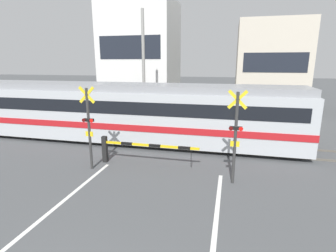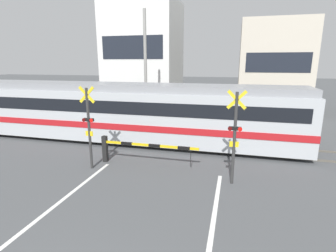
% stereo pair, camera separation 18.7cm
% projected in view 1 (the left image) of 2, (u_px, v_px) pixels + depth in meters
% --- Properties ---
extents(rail_track_near, '(50.00, 0.10, 0.08)m').
position_uv_depth(rail_track_near, '(175.00, 149.00, 13.46)').
color(rail_track_near, '#5B564C').
rests_on(rail_track_near, ground_plane).
extents(rail_track_far, '(50.00, 0.10, 0.08)m').
position_uv_depth(rail_track_far, '(180.00, 141.00, 14.81)').
color(rail_track_far, '#5B564C').
rests_on(rail_track_far, ground_plane).
extents(commuter_train, '(20.48, 2.68, 3.24)m').
position_uv_depth(commuter_train, '(111.00, 111.00, 14.59)').
color(commuter_train, '#B7BCC1').
rests_on(commuter_train, ground_plane).
extents(crossing_barrier_near, '(4.31, 0.20, 1.19)m').
position_uv_depth(crossing_barrier_near, '(129.00, 147.00, 11.35)').
color(crossing_barrier_near, black).
rests_on(crossing_barrier_near, ground_plane).
extents(crossing_barrier_far, '(4.31, 0.20, 1.19)m').
position_uv_depth(crossing_barrier_far, '(211.00, 122.00, 16.23)').
color(crossing_barrier_far, black).
rests_on(crossing_barrier_far, ground_plane).
extents(crossing_signal_left, '(0.68, 0.15, 3.45)m').
position_uv_depth(crossing_signal_left, '(89.00, 125.00, 10.58)').
color(crossing_signal_left, '#333333').
rests_on(crossing_signal_left, ground_plane).
extents(crossing_signal_right, '(0.68, 0.15, 3.45)m').
position_uv_depth(crossing_signal_right, '(236.00, 133.00, 9.28)').
color(crossing_signal_right, '#333333').
rests_on(crossing_signal_right, ground_plane).
extents(pedestrian, '(0.38, 0.23, 1.74)m').
position_uv_depth(pedestrian, '(191.00, 109.00, 19.24)').
color(pedestrian, brown).
rests_on(pedestrian, ground_plane).
extents(building_left_of_street, '(6.96, 6.53, 10.31)m').
position_uv_depth(building_left_of_street, '(141.00, 54.00, 26.85)').
color(building_left_of_street, white).
rests_on(building_left_of_street, ground_plane).
extents(building_right_of_street, '(5.91, 6.53, 7.88)m').
position_uv_depth(building_right_of_street, '(269.00, 67.00, 24.31)').
color(building_right_of_street, beige).
rests_on(building_right_of_street, ground_plane).
extents(utility_pole_streetside, '(0.22, 0.22, 7.99)m').
position_uv_depth(utility_pole_streetside, '(144.00, 67.00, 19.00)').
color(utility_pole_streetside, gray).
rests_on(utility_pole_streetside, ground_plane).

